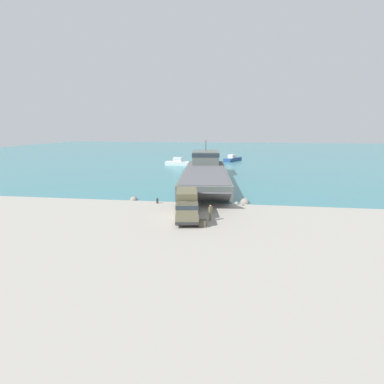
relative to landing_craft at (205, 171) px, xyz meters
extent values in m
plane|color=#9E998E|center=(-0.34, -26.00, -1.81)|extent=(240.00, 240.00, 0.00)
cube|color=teal|center=(-0.34, 71.23, -1.81)|extent=(240.00, 180.00, 0.01)
cube|color=#56605B|center=(0.22, -2.50, -0.67)|extent=(10.95, 32.97, 2.27)
cube|color=#56565B|center=(0.22, -2.50, 0.50)|extent=(10.19, 31.62, 0.08)
cube|color=#56605B|center=(-0.77, 8.61, 1.87)|extent=(6.45, 9.53, 2.83)
cube|color=#28333D|center=(-0.77, 8.61, 2.71)|extent=(6.62, 9.64, 0.85)
cylinder|color=#3F3F42|center=(-0.77, 8.61, 4.49)|extent=(0.16, 0.16, 2.40)
cube|color=#56565B|center=(1.85, -20.63, -0.55)|extent=(7.22, 4.69, 2.17)
cube|color=#6B664C|center=(0.49, -26.34, -0.87)|extent=(3.49, 7.22, 1.13)
cube|color=#6B664C|center=(0.86, -28.60, 0.16)|extent=(2.61, 2.69, 0.92)
cube|color=#28333D|center=(0.86, -28.60, 0.39)|extent=(2.69, 2.72, 0.46)
cube|color=brown|center=(0.30, -25.18, 0.47)|extent=(2.98, 4.68, 1.56)
cube|color=#2D2D2D|center=(1.03, -29.68, -1.28)|extent=(2.46, 0.63, 0.32)
cylinder|color=black|center=(1.82, -28.30, -1.23)|extent=(0.54, 1.21, 1.17)
cylinder|color=black|center=(-0.15, -28.62, -1.23)|extent=(0.54, 1.21, 1.17)
cylinder|color=black|center=(1.22, -24.61, -1.23)|extent=(0.54, 1.21, 1.17)
cylinder|color=black|center=(-0.75, -24.93, -1.23)|extent=(0.54, 1.21, 1.17)
cylinder|color=black|center=(1.05, -23.52, -1.23)|extent=(0.54, 1.21, 1.17)
cylinder|color=black|center=(-0.93, -23.84, -1.23)|extent=(0.54, 1.21, 1.17)
cylinder|color=#6B664C|center=(3.24, -26.65, -1.37)|extent=(0.14, 0.14, 0.89)
cylinder|color=#6B664C|center=(3.14, -26.80, -1.37)|extent=(0.14, 0.14, 0.89)
cube|color=#6B664C|center=(3.19, -26.72, -0.57)|extent=(0.44, 0.50, 0.70)
sphere|color=tan|center=(3.19, -26.72, -0.10)|extent=(0.24, 0.24, 0.24)
cube|color=navy|center=(5.07, 36.46, -1.32)|extent=(5.74, 8.37, 0.98)
cube|color=silver|center=(4.81, 35.91, -0.29)|extent=(2.59, 2.93, 1.08)
cube|color=white|center=(-9.37, 22.94, -1.29)|extent=(8.06, 2.78, 1.04)
cube|color=silver|center=(-9.97, 22.97, -0.19)|extent=(2.47, 1.77, 1.15)
cylinder|color=#333338|center=(-4.67, -19.81, -1.57)|extent=(0.30, 0.30, 0.49)
sphere|color=#333338|center=(-4.67, -19.81, -1.23)|extent=(0.34, 0.34, 0.34)
cube|color=#4C4738|center=(2.56, -28.80, -1.46)|extent=(0.71, 0.85, 0.71)
sphere|color=gray|center=(6.84, -19.39, -1.81)|extent=(0.50, 0.50, 0.50)
sphere|color=gray|center=(7.25, -18.01, -1.81)|extent=(1.31, 1.31, 1.31)
sphere|color=gray|center=(-8.50, -18.47, -1.81)|extent=(1.07, 1.07, 1.07)
sphere|color=gray|center=(6.13, -18.78, -1.81)|extent=(0.69, 0.69, 0.69)
camera|label=1|loc=(5.67, -58.64, 8.29)|focal=28.00mm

